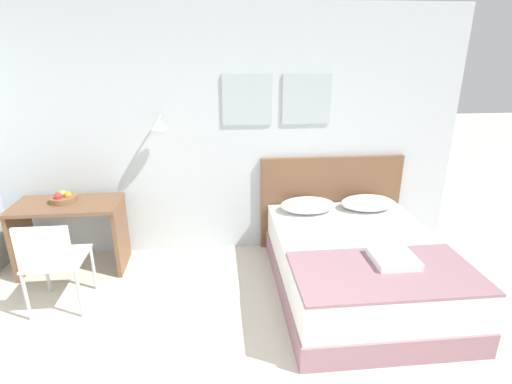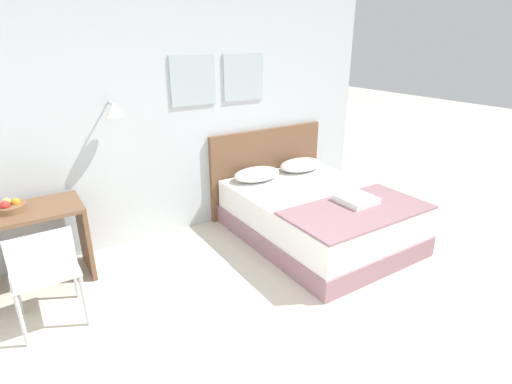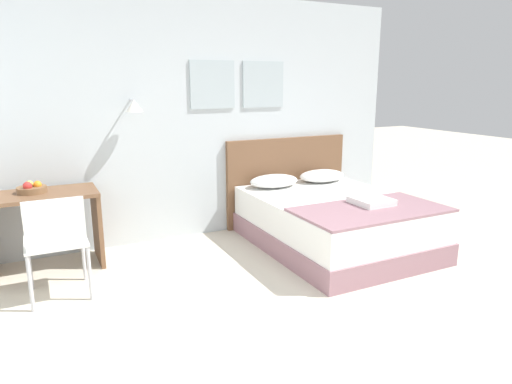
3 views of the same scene
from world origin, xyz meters
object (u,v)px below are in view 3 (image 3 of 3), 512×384
Objects in this scene: folded_towel_near_foot at (371,201)px; desk_chair at (56,238)px; headboard at (287,180)px; pillow_left at (274,181)px; throw_blanket at (371,210)px; bed at (334,222)px; pillow_right at (322,176)px; fruit_bowl at (32,188)px; desk at (40,218)px.

folded_towel_near_foot is 0.41× the size of desk_chair.
folded_towel_near_foot is at bearing -85.35° from headboard.
folded_towel_near_foot is (0.45, -1.17, -0.02)m from pillow_left.
throw_blanket is 2.77m from desk_chair.
bed is 1.34× the size of throw_blanket.
pillow_right is 3.15m from desk_chair.
bed is 0.55m from folded_towel_near_foot.
bed is 3.31× the size of pillow_right.
desk_chair is (-2.72, -0.02, 0.26)m from bed.
throw_blanket is at bearing -75.57° from pillow_left.
throw_blanket is 3.16m from fruit_bowl.
desk_chair is at bearing 171.88° from folded_towel_near_foot.
bed is at bearing -65.52° from pillow_left.
bed is at bearing -114.48° from pillow_right.
fruit_bowl is at bearing 129.02° from desk.
folded_towel_near_foot is at bearing -21.33° from desk.
folded_towel_near_foot is 3.21m from fruit_bowl.
desk reaches higher than throw_blanket.
headboard is 1.44m from folded_towel_near_foot.
pillow_left reaches higher than bed.
headboard is at bearing 20.77° from desk_chair.
folded_towel_near_foot is at bearing -68.81° from pillow_left.
desk_chair is (-2.84, 0.41, -0.07)m from folded_towel_near_foot.
pillow_left is at bearing 114.48° from bed.
bed is 1.04m from headboard.
desk is at bearing 158.67° from folded_towel_near_foot.
desk is (-2.82, -0.29, -0.03)m from headboard.
headboard reaches higher than desk_chair.
folded_towel_near_foot reaches higher than bed.
bed is 1.21× the size of headboard.
fruit_bowl is (-2.85, 0.76, 0.51)m from bed.
folded_towel_near_foot is (0.12, -0.43, 0.33)m from bed.
pillow_right is at bearing 65.52° from bed.
bed is 2.73m from desk_chair.
fruit_bowl reaches higher than folded_towel_near_foot.
folded_towel_near_foot reaches higher than throw_blanket.
folded_towel_near_foot is 3.15m from desk.
desk is (-3.15, -0.02, -0.11)m from pillow_right.
headboard is 2.91m from desk_chair.
folded_towel_near_foot is (-0.22, -1.17, -0.02)m from pillow_right.
throw_blanket is (-0.33, -1.30, -0.06)m from pillow_right.
bed is 5.48× the size of folded_towel_near_foot.
throw_blanket is at bearing -90.00° from headboard.
pillow_right is at bearing -0.48° from fruit_bowl.
throw_blanket reaches higher than bed.
headboard is at bearing 90.00° from bed.
headboard reaches higher than folded_towel_near_foot.
headboard is at bearing 39.03° from pillow_left.
pillow_right is 2.29× the size of fruit_bowl.
desk_chair is (-2.72, -1.03, -0.00)m from headboard.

